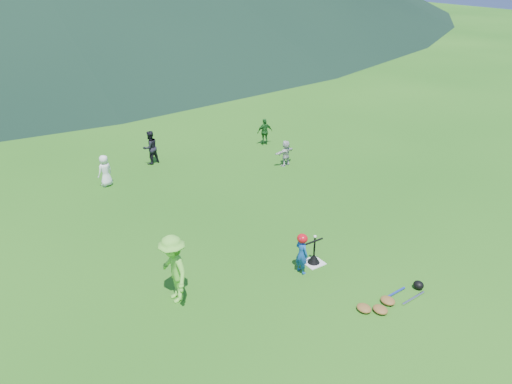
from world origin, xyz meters
TOP-DOWN VIEW (x-y plane):
  - ground at (0.00, 0.00)m, footprint 120.00×120.00m
  - home_plate at (0.00, 0.00)m, footprint 0.45×0.45m
  - baseball at (0.00, 0.00)m, footprint 0.08×0.08m
  - batter_child at (-0.49, -0.12)m, footprint 0.27×0.38m
  - adult_coach at (-3.36, 0.57)m, footprint 0.64×1.04m
  - fielder_a at (-2.67, 7.13)m, footprint 0.58×0.48m
  - fielder_b at (-0.74, 8.07)m, footprint 0.66×0.57m
  - fielder_c at (3.71, 7.44)m, footprint 0.65×0.37m
  - fielder_d at (3.11, 5.30)m, footprint 0.88×0.41m
  - batting_tee at (0.00, 0.00)m, footprint 0.30×0.30m
  - batter_gear at (-0.46, -0.12)m, footprint 0.73×0.26m
  - equipment_pile at (0.34, -2.07)m, footprint 1.80×0.56m
  - outfield_fence at (0.00, 28.00)m, footprint 70.07×0.08m

SIDE VIEW (x-z plane):
  - ground at x=0.00m, z-range 0.00..0.00m
  - home_plate at x=0.00m, z-range 0.00..0.02m
  - equipment_pile at x=0.34m, z-range -0.03..0.16m
  - batting_tee at x=0.00m, z-range -0.21..0.47m
  - fielder_d at x=3.11m, z-range 0.00..0.92m
  - batter_child at x=-0.49m, z-range 0.00..0.99m
  - fielder_a at x=-2.67m, z-range 0.00..1.03m
  - fielder_c at x=3.71m, z-range 0.00..1.04m
  - fielder_b at x=-0.74m, z-range 0.00..1.20m
  - outfield_fence at x=0.00m, z-range 0.03..1.36m
  - baseball at x=0.00m, z-range 0.70..0.78m
  - adult_coach at x=-3.36m, z-range 0.00..1.56m
  - batter_gear at x=-0.46m, z-range 0.72..1.07m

